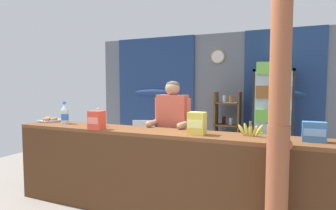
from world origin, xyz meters
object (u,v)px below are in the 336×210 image
Objects in this scene: shopkeeper at (172,126)px; pastry_tray at (50,120)px; snack_box_crackers at (97,120)px; banana_bunch at (251,130)px; soda_bottle_water at (65,114)px; soda_bottle_orange_soda at (98,118)px; timber_post at (278,131)px; stall_counter at (153,166)px; snack_box_instant_noodle at (197,123)px; drink_fridge at (273,114)px; bottle_shelf_rack at (227,127)px; plastic_lawn_chair at (143,141)px; snack_box_biscuit at (314,132)px.

pastry_tray is (-1.78, -0.34, 0.03)m from shopkeeper.
banana_bunch is (1.75, 0.24, -0.05)m from snack_box_crackers.
shopkeeper is at bearing 16.63° from soda_bottle_water.
soda_bottle_orange_soda is at bearing -152.36° from shopkeeper.
timber_post reaches higher than soda_bottle_water.
soda_bottle_orange_soda reaches higher than stall_counter.
soda_bottle_water is at bearing 177.12° from snack_box_instant_noodle.
snack_box_instant_noodle is 0.86× the size of banana_bunch.
soda_bottle_water is 0.89× the size of pastry_tray.
drink_fridge reaches higher than snack_box_crackers.
soda_bottle_water is 0.57m from soda_bottle_orange_soda.
soda_bottle_water is (-2.58, -2.13, 0.09)m from drink_fridge.
bottle_shelf_rack is 1.94m from shopkeeper.
timber_post is (1.31, -0.29, 0.53)m from stall_counter.
pastry_tray is at bearing 166.80° from soda_bottle_water.
timber_post reaches higher than shopkeeper.
soda_bottle_orange_soda is (-0.84, 0.13, 0.49)m from stall_counter.
stall_counter is 4.42× the size of plastic_lawn_chair.
snack_box_instant_noodle is 2.28m from pastry_tray.
snack_box_biscuit is at bearing 4.55° from snack_box_crackers.
shopkeeper reaches higher than stall_counter.
shopkeeper is at bearing 164.08° from snack_box_biscuit.
timber_post is 10.84× the size of snack_box_crackers.
soda_bottle_orange_soda is at bearing 179.64° from snack_box_biscuit.
shopkeeper is 7.78× the size of snack_box_biscuit.
timber_post is 2.20m from soda_bottle_orange_soda.
snack_box_instant_noodle reaches higher than soda_bottle_orange_soda.
snack_box_crackers is (-1.21, -0.12, -0.01)m from snack_box_instant_noodle.
soda_bottle_water is at bearing 179.32° from snack_box_biscuit.
stall_counter is 1.14m from banana_bunch.
timber_post reaches higher than banana_bunch.
bottle_shelf_rack is 5.03× the size of banana_bunch.
stall_counter is 2.41× the size of shopkeeper.
soda_bottle_water is 0.74m from snack_box_crackers.
bottle_shelf_rack is 0.89× the size of shopkeeper.
soda_bottle_orange_soda is (0.21, -1.59, 0.60)m from plastic_lawn_chair.
snack_box_biscuit is (1.26, -2.35, 0.36)m from bottle_shelf_rack.
plastic_lawn_chair is at bearing 148.97° from snack_box_biscuit.
drink_fridge reaches higher than shopkeeper.
pastry_tray reaches higher than plastic_lawn_chair.
snack_box_biscuit is at bearing -15.92° from shopkeeper.
snack_box_instant_noodle is (-0.81, 0.35, -0.02)m from timber_post.
snack_box_crackers is (0.13, -0.20, 0.01)m from soda_bottle_orange_soda.
snack_box_crackers is (-2.03, 0.22, -0.03)m from timber_post.
plastic_lawn_chair is at bearing 121.54° from stall_counter.
soda_bottle_water is 1.08× the size of banana_bunch.
drink_fridge is 3.35m from soda_bottle_water.
plastic_lawn_chair is 1.64m from shopkeeper.
timber_post is at bearing -33.54° from shopkeeper.
drink_fridge is at bearing 73.19° from snack_box_instant_noodle.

